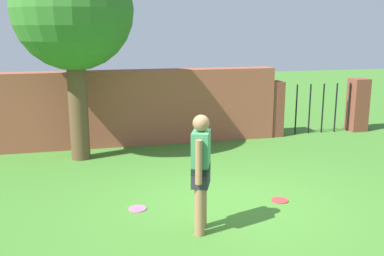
# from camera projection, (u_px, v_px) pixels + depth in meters

# --- Properties ---
(ground_plane) EXTENTS (40.00, 40.00, 0.00)m
(ground_plane) POSITION_uv_depth(u_px,v_px,m) (232.00, 205.00, 6.94)
(ground_plane) COLOR #3D7528
(brick_wall) EXTENTS (7.79, 0.50, 1.75)m
(brick_wall) POSITION_uv_depth(u_px,v_px,m) (114.00, 108.00, 10.32)
(brick_wall) COLOR brown
(brick_wall) RESTS_ON ground
(tree) EXTENTS (2.41, 2.41, 4.27)m
(tree) POSITION_uv_depth(u_px,v_px,m) (73.00, 12.00, 8.77)
(tree) COLOR brown
(tree) RESTS_ON ground
(person) EXTENTS (0.34, 0.51, 1.62)m
(person) POSITION_uv_depth(u_px,v_px,m) (201.00, 168.00, 5.87)
(person) COLOR #9E704C
(person) RESTS_ON ground
(fence_gate) EXTENTS (2.88, 0.44, 1.40)m
(fence_gate) POSITION_uv_depth(u_px,v_px,m) (316.00, 107.00, 11.58)
(fence_gate) COLOR brown
(fence_gate) RESTS_ON ground
(frisbee_red) EXTENTS (0.27, 0.27, 0.02)m
(frisbee_red) POSITION_uv_depth(u_px,v_px,m) (280.00, 200.00, 7.12)
(frisbee_red) COLOR red
(frisbee_red) RESTS_ON ground
(frisbee_pink) EXTENTS (0.27, 0.27, 0.02)m
(frisbee_pink) POSITION_uv_depth(u_px,v_px,m) (138.00, 209.00, 6.79)
(frisbee_pink) COLOR pink
(frisbee_pink) RESTS_ON ground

